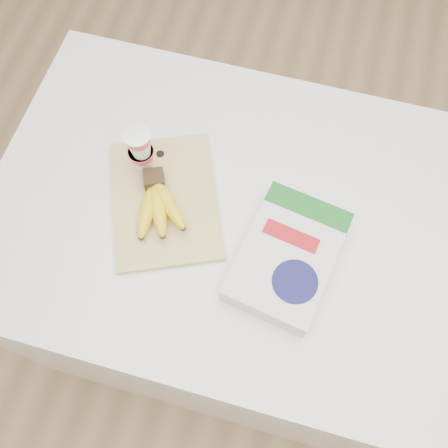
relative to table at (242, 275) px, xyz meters
The scene contains 6 objects.
room 0.87m from the table, ahead, with size 4.00×4.00×4.00m.
table is the anchor object (origin of this frame).
cutting_board 0.53m from the table, behind, with size 0.25×0.34×0.02m, color #D4BB74.
bananas 0.56m from the table, 166.35° to the right, with size 0.15×0.19×0.06m.
yogurt_stack 0.64m from the table, behind, with size 0.07×0.07×0.15m.
cereal_box 0.53m from the table, 39.94° to the right, with size 0.25×0.32×0.07m.
Camera 1 is at (0.08, -0.50, 2.04)m, focal length 40.00 mm.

